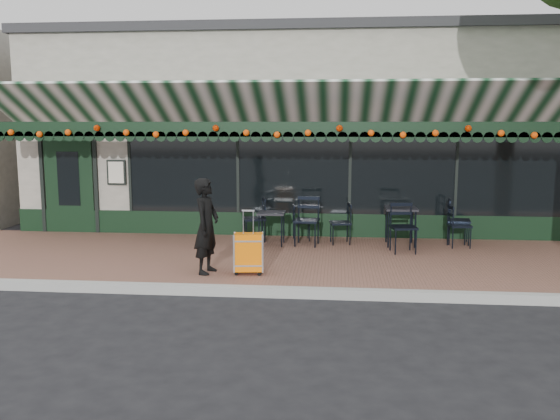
# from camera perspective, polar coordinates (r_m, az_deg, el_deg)

# --- Properties ---
(ground) EXTENTS (80.00, 80.00, 0.00)m
(ground) POSITION_cam_1_polar(r_m,az_deg,el_deg) (9.07, -1.88, -8.17)
(ground) COLOR black
(ground) RESTS_ON ground
(sidewalk) EXTENTS (18.00, 4.00, 0.15)m
(sidewalk) POSITION_cam_1_polar(r_m,az_deg,el_deg) (10.97, -0.53, -4.82)
(sidewalk) COLOR brown
(sidewalk) RESTS_ON ground
(curb) EXTENTS (18.00, 0.16, 0.15)m
(curb) POSITION_cam_1_polar(r_m,az_deg,el_deg) (8.97, -1.95, -7.85)
(curb) COLOR #9E9E99
(curb) RESTS_ON ground
(restaurant_building) EXTENTS (12.00, 9.60, 4.50)m
(restaurant_building) POSITION_cam_1_polar(r_m,az_deg,el_deg) (16.49, 1.62, 7.34)
(restaurant_building) COLOR gray
(restaurant_building) RESTS_ON ground
(woman) EXTENTS (0.47, 0.63, 1.56)m
(woman) POSITION_cam_1_polar(r_m,az_deg,el_deg) (9.66, -7.08, -1.54)
(woman) COLOR black
(woman) RESTS_ON sidewalk
(suitcase) EXTENTS (0.48, 0.30, 1.04)m
(suitcase) POSITION_cam_1_polar(r_m,az_deg,el_deg) (9.60, -3.05, -4.15)
(suitcase) COLOR orange
(suitcase) RESTS_ON sidewalk
(cafe_table_a) EXTENTS (0.62, 0.62, 0.76)m
(cafe_table_a) POSITION_cam_1_polar(r_m,az_deg,el_deg) (12.02, 11.56, -0.12)
(cafe_table_a) COLOR black
(cafe_table_a) RESTS_ON sidewalk
(cafe_table_b) EXTENTS (0.54, 0.54, 0.66)m
(cafe_table_b) POSITION_cam_1_polar(r_m,az_deg,el_deg) (11.83, -0.82, -0.52)
(cafe_table_b) COLOR black
(cafe_table_b) RESTS_ON sidewalk
(chair_a_left) EXTENTS (0.48, 0.48, 0.84)m
(chair_a_left) POSITION_cam_1_polar(r_m,az_deg,el_deg) (12.03, 5.83, -1.28)
(chair_a_left) COLOR black
(chair_a_left) RESTS_ON sidewalk
(chair_a_right) EXTENTS (0.51, 0.51, 0.92)m
(chair_a_right) POSITION_cam_1_polar(r_m,az_deg,el_deg) (12.50, 16.83, -1.04)
(chair_a_right) COLOR black
(chair_a_right) RESTS_ON sidewalk
(chair_a_front) EXTENTS (0.54, 0.54, 0.94)m
(chair_a_front) POSITION_cam_1_polar(r_m,az_deg,el_deg) (11.38, 11.79, -1.70)
(chair_a_front) COLOR black
(chair_a_front) RESTS_ON sidewalk
(chair_a_extra) EXTENTS (0.46, 0.46, 0.84)m
(chair_a_extra) POSITION_cam_1_polar(r_m,az_deg,el_deg) (12.16, 16.88, -1.48)
(chair_a_extra) COLOR black
(chair_a_extra) RESTS_ON sidewalk
(chair_b_left) EXTENTS (0.56, 0.56, 0.92)m
(chair_b_left) POSITION_cam_1_polar(r_m,az_deg,el_deg) (12.22, -2.47, -0.89)
(chair_b_left) COLOR black
(chair_b_left) RESTS_ON sidewalk
(chair_b_right) EXTENTS (0.43, 0.43, 0.76)m
(chair_b_right) POSITION_cam_1_polar(r_m,az_deg,el_deg) (12.34, 2.07, -1.18)
(chair_b_right) COLOR black
(chair_b_right) RESTS_ON sidewalk
(chair_b_front) EXTENTS (0.55, 0.55, 0.98)m
(chair_b_front) POSITION_cam_1_polar(r_m,az_deg,el_deg) (11.80, 2.59, -1.07)
(chair_b_front) COLOR black
(chair_b_front) RESTS_ON sidewalk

